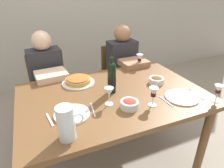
# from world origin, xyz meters

# --- Properties ---
(ground_plane) EXTENTS (8.00, 8.00, 0.00)m
(ground_plane) POSITION_xyz_m (0.00, 0.00, 0.00)
(ground_plane) COLOR gray
(dining_table) EXTENTS (1.50, 1.00, 0.76)m
(dining_table) POSITION_xyz_m (0.00, 0.00, 0.67)
(dining_table) COLOR brown
(dining_table) RESTS_ON ground
(wine_bottle) EXTENTS (0.07, 0.07, 0.30)m
(wine_bottle) POSITION_xyz_m (0.00, 0.03, 0.89)
(wine_bottle) COLOR black
(wine_bottle) RESTS_ON dining_table
(water_pitcher) EXTENTS (0.16, 0.10, 0.21)m
(water_pitcher) POSITION_xyz_m (-0.45, -0.38, 0.85)
(water_pitcher) COLOR silver
(water_pitcher) RESTS_ON dining_table
(baked_tart) EXTENTS (0.29, 0.29, 0.06)m
(baked_tart) POSITION_xyz_m (-0.22, 0.30, 0.79)
(baked_tart) COLOR white
(baked_tart) RESTS_ON dining_table
(salad_bowl) EXTENTS (0.13, 0.13, 0.07)m
(salad_bowl) POSITION_xyz_m (0.03, -0.24, 0.79)
(salad_bowl) COLOR silver
(salad_bowl) RESTS_ON dining_table
(olive_bowl) EXTENTS (0.13, 0.13, 0.06)m
(olive_bowl) POSITION_xyz_m (0.44, 0.02, 0.79)
(olive_bowl) COLOR white
(olive_bowl) RESTS_ON dining_table
(wine_glass_left_diner) EXTENTS (0.07, 0.07, 0.14)m
(wine_glass_left_diner) POSITION_xyz_m (-0.09, -0.13, 0.86)
(wine_glass_left_diner) COLOR silver
(wine_glass_left_diner) RESTS_ON dining_table
(wine_glass_right_diner) EXTENTS (0.07, 0.07, 0.15)m
(wine_glass_right_diner) POSITION_xyz_m (0.20, -0.27, 0.86)
(wine_glass_right_diner) COLOR silver
(wine_glass_right_diner) RESTS_ON dining_table
(wine_glass_centre) EXTENTS (0.07, 0.07, 0.15)m
(wine_glass_centre) POSITION_xyz_m (0.49, 0.42, 0.86)
(wine_glass_centre) COLOR silver
(wine_glass_centre) RESTS_ON dining_table
(wine_glass_spare) EXTENTS (0.07, 0.07, 0.14)m
(wine_glass_spare) POSITION_xyz_m (0.68, -0.42, 0.86)
(wine_glass_spare) COLOR silver
(wine_glass_spare) RESTS_ON dining_table
(dinner_plate_left_setting) EXTENTS (0.25, 0.25, 0.01)m
(dinner_plate_left_setting) POSITION_xyz_m (-0.38, -0.16, 0.77)
(dinner_plate_left_setting) COLOR silver
(dinner_plate_left_setting) RESTS_ON dining_table
(dinner_plate_right_setting) EXTENTS (0.26, 0.26, 0.01)m
(dinner_plate_right_setting) POSITION_xyz_m (0.47, -0.27, 0.77)
(dinner_plate_right_setting) COLOR white
(dinner_plate_right_setting) RESTS_ON dining_table
(fork_left_setting) EXTENTS (0.04, 0.16, 0.00)m
(fork_left_setting) POSITION_xyz_m (-0.53, -0.16, 0.76)
(fork_left_setting) COLOR silver
(fork_left_setting) RESTS_ON dining_table
(knife_left_setting) EXTENTS (0.03, 0.18, 0.00)m
(knife_left_setting) POSITION_xyz_m (-0.23, -0.16, 0.76)
(knife_left_setting) COLOR silver
(knife_left_setting) RESTS_ON dining_table
(knife_right_setting) EXTENTS (0.04, 0.18, 0.00)m
(knife_right_setting) POSITION_xyz_m (0.62, -0.27, 0.76)
(knife_right_setting) COLOR silver
(knife_right_setting) RESTS_ON dining_table
(spoon_right_setting) EXTENTS (0.02, 0.16, 0.00)m
(spoon_right_setting) POSITION_xyz_m (0.32, -0.27, 0.76)
(spoon_right_setting) COLOR silver
(spoon_right_setting) RESTS_ON dining_table
(chair_left) EXTENTS (0.43, 0.43, 0.87)m
(chair_left) POSITION_xyz_m (-0.46, 0.91, 0.50)
(chair_left) COLOR brown
(chair_left) RESTS_ON ground
(diner_left) EXTENTS (0.36, 0.52, 1.16)m
(diner_left) POSITION_xyz_m (-0.44, 0.68, 0.62)
(diner_left) COLOR #2D2D33
(diner_left) RESTS_ON ground
(chair_right) EXTENTS (0.42, 0.42, 0.87)m
(chair_right) POSITION_xyz_m (0.45, 0.89, 0.50)
(chair_right) COLOR brown
(chair_right) RESTS_ON ground
(diner_right) EXTENTS (0.35, 0.51, 1.16)m
(diner_right) POSITION_xyz_m (0.45, 0.66, 0.62)
(diner_right) COLOR #2D2D33
(diner_right) RESTS_ON ground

